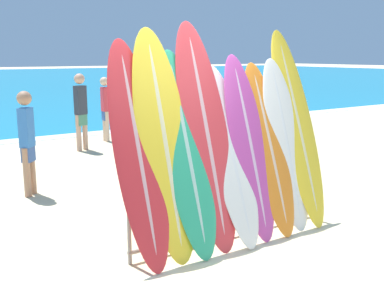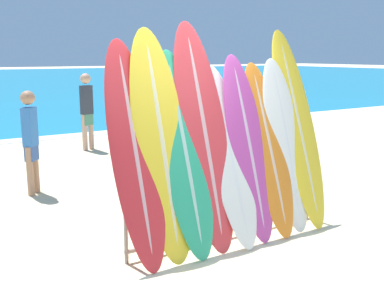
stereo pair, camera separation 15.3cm
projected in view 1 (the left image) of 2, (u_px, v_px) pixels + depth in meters
name	position (u px, v px, depth m)	size (l,w,h in m)	color
ground_plane	(226.00, 255.00, 4.72)	(160.00, 160.00, 0.00)	beige
surfboard_rack	(230.00, 195.00, 5.08)	(2.54, 0.04, 0.94)	gray
surfboard_slot_0	(138.00, 153.00, 4.41)	(0.51, 0.85, 2.25)	red
surfboard_slot_1	(164.00, 144.00, 4.56)	(0.59, 0.80, 2.36)	yellow
surfboard_slot_2	(187.00, 152.00, 4.68)	(0.54, 0.86, 2.14)	#289E70
surfboard_slot_3	(206.00, 135.00, 4.84)	(0.58, 0.89, 2.45)	red
surfboard_slot_4	(231.00, 155.00, 4.98)	(0.50, 0.87, 1.97)	silver
surfboard_slot_5	(249.00, 146.00, 5.11)	(0.50, 0.80, 2.09)	#B23D8E
surfboard_slot_6	(269.00, 148.00, 5.27)	(0.50, 0.82, 2.00)	orange
surfboard_slot_7	(286.00, 143.00, 5.41)	(0.53, 0.72, 2.04)	silver
surfboard_slot_8	(297.00, 126.00, 5.57)	(0.52, 0.95, 2.40)	yellow
person_near_water	(105.00, 107.00, 10.81)	(0.21, 0.26, 1.56)	beige
person_mid_beach	(27.00, 139.00, 6.59)	(0.26, 0.27, 1.56)	#A87A5B
person_far_left	(81.00, 109.00, 9.74)	(0.28, 0.23, 1.68)	tan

